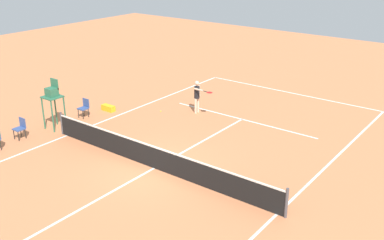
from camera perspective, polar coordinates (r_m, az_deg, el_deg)
The scene contains 9 objects.
ground_plane at distance 17.89m, azimuth -4.80°, elevation -6.08°, with size 60.00×60.00×0.00m, color #D37A4C.
court_lines at distance 17.89m, azimuth -4.80°, elevation -6.07°, with size 10.80×24.18×0.01m.
tennis_net at distance 17.67m, azimuth -4.85°, elevation -4.66°, with size 11.40×0.10×1.07m.
player_serving at distance 23.14m, azimuth 0.70°, elevation 3.28°, with size 1.27×0.63×1.72m.
tennis_ball at distance 23.67m, azimuth -3.97°, elevation 1.11°, with size 0.07×0.07×0.07m, color #CCE033.
umpire_chair at distance 21.98m, azimuth -17.21°, elevation 2.89°, with size 0.80×0.80×2.41m.
courtside_chair_near at distance 21.67m, azimuth -20.87°, elevation -0.87°, with size 0.44×0.46×0.95m.
courtside_chair_mid at distance 23.39m, azimuth -13.47°, elevation 1.59°, with size 0.44×0.46×0.95m.
equipment_bag at distance 24.15m, azimuth -10.53°, elevation 1.50°, with size 0.76×0.32×0.30m, color yellow.
Camera 1 is at (-10.73, 11.69, 8.26)m, focal length 42.23 mm.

